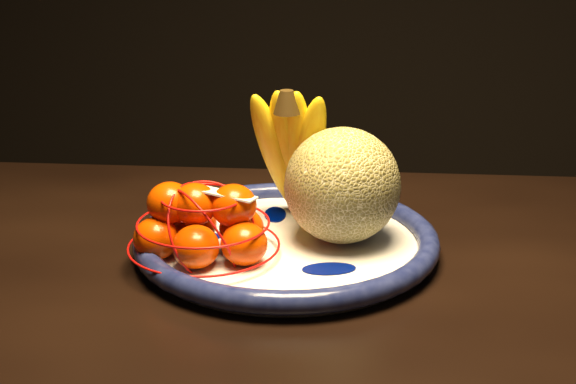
% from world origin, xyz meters
% --- Properties ---
extents(dining_table, '(1.54, 1.01, 0.73)m').
position_xyz_m(dining_table, '(0.01, 0.03, 0.66)').
color(dining_table, black).
rests_on(dining_table, ground).
extents(fruit_bowl, '(0.35, 0.35, 0.03)m').
position_xyz_m(fruit_bowl, '(-0.24, 0.13, 0.75)').
color(fruit_bowl, white).
rests_on(fruit_bowl, dining_table).
extents(cantaloupe, '(0.13, 0.13, 0.13)m').
position_xyz_m(cantaloupe, '(-0.18, 0.15, 0.81)').
color(cantaloupe, olive).
rests_on(cantaloupe, fruit_bowl).
extents(banana_bunch, '(0.12, 0.11, 0.18)m').
position_xyz_m(banana_bunch, '(-0.25, 0.20, 0.84)').
color(banana_bunch, yellow).
rests_on(banana_bunch, fruit_bowl).
extents(mandarin_bag, '(0.19, 0.19, 0.11)m').
position_xyz_m(mandarin_bag, '(-0.32, 0.08, 0.78)').
color(mandarin_bag, '#EF3B03').
rests_on(mandarin_bag, fruit_bowl).
extents(price_tag, '(0.07, 0.04, 0.01)m').
position_xyz_m(price_tag, '(-0.30, 0.08, 0.82)').
color(price_tag, white).
rests_on(price_tag, mandarin_bag).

